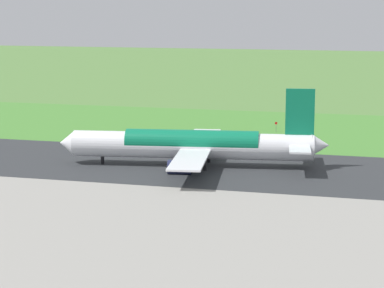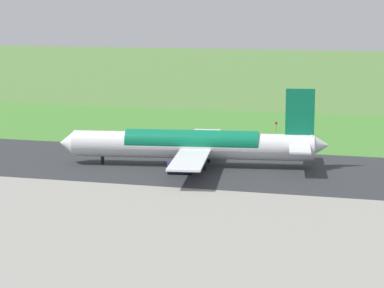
# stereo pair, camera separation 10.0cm
# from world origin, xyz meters

# --- Properties ---
(ground_plane) EXTENTS (800.00, 800.00, 0.00)m
(ground_plane) POSITION_xyz_m (0.00, 0.00, 0.00)
(ground_plane) COLOR #547F3D
(runway_asphalt) EXTENTS (600.00, 37.07, 0.06)m
(runway_asphalt) POSITION_xyz_m (0.00, 0.00, 0.03)
(runway_asphalt) COLOR #2D3033
(runway_asphalt) RESTS_ON ground
(apron_concrete) EXTENTS (440.00, 110.00, 0.05)m
(apron_concrete) POSITION_xyz_m (0.00, 64.27, 0.03)
(apron_concrete) COLOR gray
(apron_concrete) RESTS_ON ground
(grass_verge_foreground) EXTENTS (600.00, 80.00, 0.04)m
(grass_verge_foreground) POSITION_xyz_m (0.00, -42.13, 0.02)
(grass_verge_foreground) COLOR #478534
(grass_verge_foreground) RESTS_ON ground
(airliner_main) EXTENTS (54.06, 44.40, 15.88)m
(airliner_main) POSITION_xyz_m (-0.59, -0.06, 4.35)
(airliner_main) COLOR white
(airliner_main) RESTS_ON ground
(no_stopping_sign) EXTENTS (0.60, 0.10, 2.54)m
(no_stopping_sign) POSITION_xyz_m (-9.97, -45.90, 1.51)
(no_stopping_sign) COLOR slate
(no_stopping_sign) RESTS_ON ground
(traffic_cone_orange) EXTENTS (0.40, 0.40, 0.55)m
(traffic_cone_orange) POSITION_xyz_m (-3.04, -42.43, 0.28)
(traffic_cone_orange) COLOR orange
(traffic_cone_orange) RESTS_ON ground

